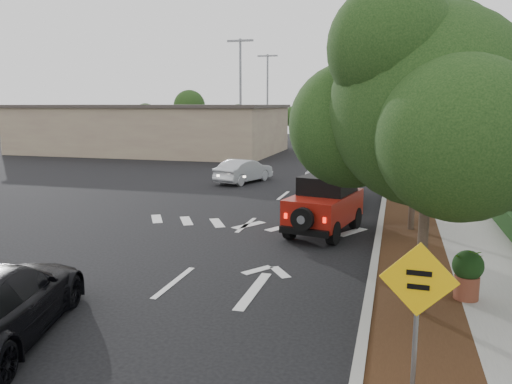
% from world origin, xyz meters
% --- Properties ---
extents(ground, '(120.00, 120.00, 0.00)m').
position_xyz_m(ground, '(0.00, 0.00, 0.00)').
color(ground, black).
rests_on(ground, ground).
extents(curb, '(0.20, 70.00, 0.15)m').
position_xyz_m(curb, '(4.60, 12.00, 0.07)').
color(curb, '#9E9B93').
rests_on(curb, ground).
extents(planting_strip, '(1.80, 70.00, 0.12)m').
position_xyz_m(planting_strip, '(5.60, 12.00, 0.06)').
color(planting_strip, black).
rests_on(planting_strip, ground).
extents(sidewalk, '(2.00, 70.00, 0.12)m').
position_xyz_m(sidewalk, '(7.50, 12.00, 0.06)').
color(sidewalk, gray).
rests_on(sidewalk, ground).
extents(hedge, '(0.80, 70.00, 0.80)m').
position_xyz_m(hedge, '(8.90, 12.00, 0.40)').
color(hedge, black).
rests_on(hedge, ground).
extents(commercial_building, '(22.00, 12.00, 4.00)m').
position_xyz_m(commercial_building, '(-16.00, 30.00, 2.00)').
color(commercial_building, gray).
rests_on(commercial_building, ground).
extents(transmission_tower, '(7.00, 4.00, 28.00)m').
position_xyz_m(transmission_tower, '(6.00, 48.00, 0.00)').
color(transmission_tower, slate).
rests_on(transmission_tower, ground).
extents(street_tree_near, '(3.80, 3.80, 5.92)m').
position_xyz_m(street_tree_near, '(5.60, -0.50, 0.00)').
color(street_tree_near, black).
rests_on(street_tree_near, ground).
extents(street_tree_mid, '(3.20, 3.20, 5.32)m').
position_xyz_m(street_tree_mid, '(5.60, 6.50, 0.00)').
color(street_tree_mid, black).
rests_on(street_tree_mid, ground).
extents(street_tree_far, '(3.40, 3.40, 5.62)m').
position_xyz_m(street_tree_far, '(5.60, 13.00, 0.00)').
color(street_tree_far, black).
rests_on(street_tree_far, ground).
extents(light_pole_a, '(2.00, 0.22, 9.00)m').
position_xyz_m(light_pole_a, '(-6.50, 26.00, 0.00)').
color(light_pole_a, slate).
rests_on(light_pole_a, ground).
extents(light_pole_b, '(2.00, 0.22, 9.00)m').
position_xyz_m(light_pole_b, '(-7.50, 38.00, 0.00)').
color(light_pole_b, slate).
rests_on(light_pole_b, ground).
extents(red_jeep, '(2.32, 3.90, 1.91)m').
position_xyz_m(red_jeep, '(2.86, 5.78, 0.97)').
color(red_jeep, black).
rests_on(red_jeep, ground).
extents(silver_suv_ahead, '(2.96, 5.57, 1.49)m').
position_xyz_m(silver_suv_ahead, '(2.23, 11.20, 0.74)').
color(silver_suv_ahead, '#A2A4A9').
rests_on(silver_suv_ahead, ground).
extents(silver_sedan_oncoming, '(2.48, 4.10, 1.28)m').
position_xyz_m(silver_sedan_oncoming, '(-2.95, 15.32, 0.64)').
color(silver_sedan_oncoming, '#B2B4BA').
rests_on(silver_sedan_oncoming, ground).
extents(parked_suv, '(4.90, 2.24, 1.63)m').
position_xyz_m(parked_suv, '(-9.32, 26.20, 0.81)').
color(parked_suv, '#999BA0').
rests_on(parked_suv, ground).
extents(speed_hump_sign, '(1.07, 0.10, 2.27)m').
position_xyz_m(speed_hump_sign, '(5.40, -3.57, 1.57)').
color(speed_hump_sign, slate).
rests_on(speed_hump_sign, ground).
extents(terracotta_planter, '(0.65, 0.65, 1.13)m').
position_xyz_m(terracotta_planter, '(6.60, 0.50, 0.76)').
color(terracotta_planter, brown).
rests_on(terracotta_planter, ground).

